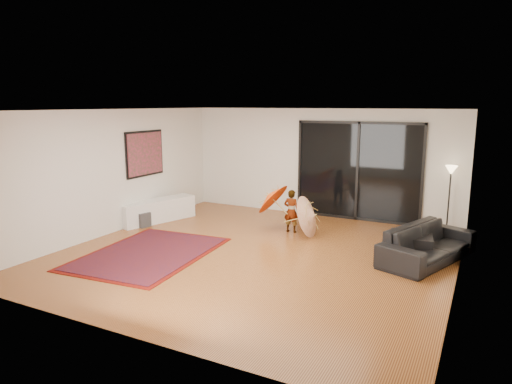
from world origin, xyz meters
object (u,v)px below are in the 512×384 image
Objects in this scene: sofa at (428,244)px; child at (291,211)px; media_console at (157,210)px; ottoman at (411,245)px.

sofa is 3.01m from child.
ottoman is at bearing 18.71° from media_console.
media_console is at bearing -179.04° from ottoman.
ottoman is 2.69m from child.
media_console is 2.57× the size of ottoman.
sofa reaches higher than ottoman.
child is at bearing 28.27° from media_console.
ottoman is (-0.31, 0.12, -0.11)m from sofa.
ottoman is 0.78× the size of child.
sofa is at bearing -20.66° from ottoman.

